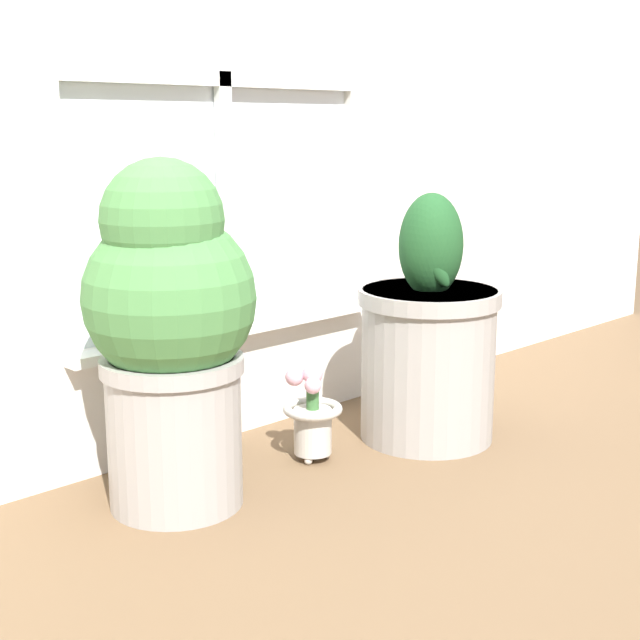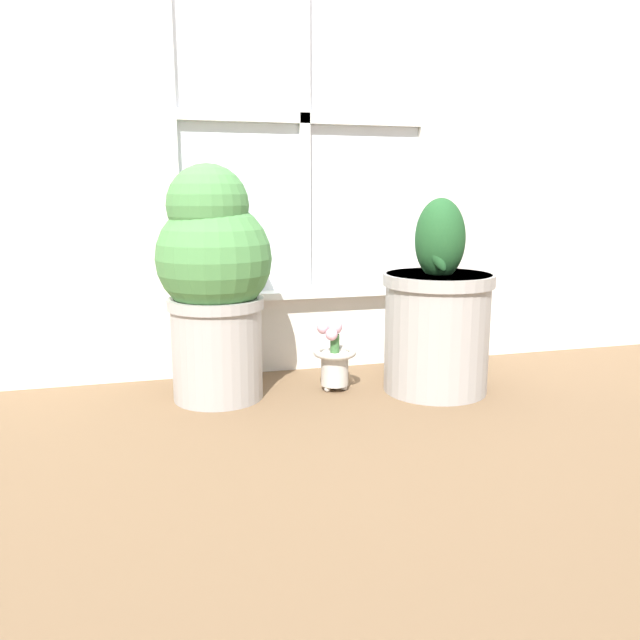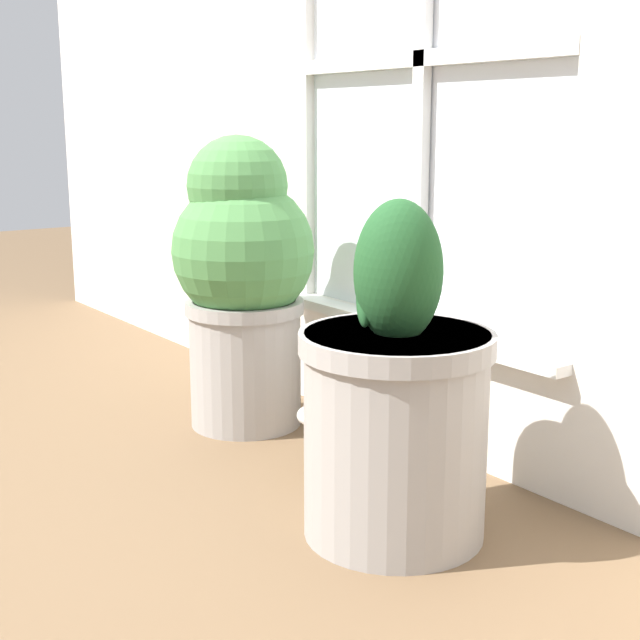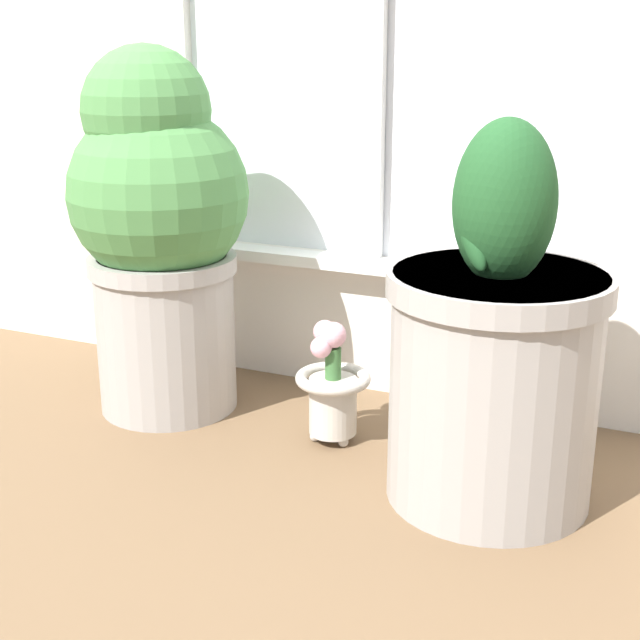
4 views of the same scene
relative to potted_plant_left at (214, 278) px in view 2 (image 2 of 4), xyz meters
name	(u,v)px [view 2 (image 2 of 4)]	position (x,y,z in m)	size (l,w,h in m)	color
ground_plane	(364,433)	(0.36, -0.41, -0.39)	(10.00, 10.00, 0.00)	brown
wall_with_window	(303,8)	(0.36, 0.28, 0.88)	(4.40, 0.10, 2.50)	silver
potted_plant_left	(214,278)	(0.00, 0.00, 0.00)	(0.36, 0.36, 0.74)	#9E9993
potted_plant_right	(437,316)	(0.71, -0.11, -0.14)	(0.36, 0.36, 0.63)	#9E9993
flower_vase	(334,358)	(0.39, -0.02, -0.28)	(0.14, 0.14, 0.24)	#BCB7AD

